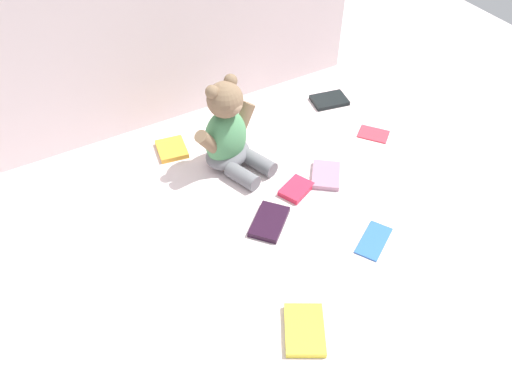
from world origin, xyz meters
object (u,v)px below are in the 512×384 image
(book_case_7, at_px, (329,100))
(book_case_4, at_px, (296,189))
(book_case_1, at_px, (374,240))
(book_case_2, at_px, (269,222))
(book_case_0, at_px, (374,134))
(book_case_3, at_px, (172,149))
(book_case_5, at_px, (305,330))
(book_case_6, at_px, (326,175))
(teddy_bear, at_px, (228,135))

(book_case_7, bearing_deg, book_case_4, 144.17)
(book_case_1, distance_m, book_case_2, 0.30)
(book_case_0, xyz_separation_m, book_case_3, (-0.64, 0.26, 0.00))
(book_case_3, bearing_deg, book_case_4, -45.17)
(book_case_1, xyz_separation_m, book_case_5, (-0.32, -0.14, 0.00))
(book_case_0, relative_size, book_case_7, 0.79)
(book_case_6, xyz_separation_m, book_case_7, (0.25, 0.33, -0.00))
(book_case_0, height_order, book_case_6, book_case_6)
(teddy_bear, bearing_deg, book_case_7, -5.66)
(book_case_3, height_order, book_case_5, book_case_5)
(book_case_4, relative_size, book_case_5, 0.72)
(book_case_5, bearing_deg, book_case_0, -110.53)
(book_case_3, bearing_deg, teddy_bear, -36.30)
(book_case_0, xyz_separation_m, book_case_7, (-0.02, 0.23, 0.00))
(book_case_4, height_order, book_case_7, book_case_4)
(book_case_5, bearing_deg, book_case_3, -59.28)
(book_case_0, relative_size, book_case_3, 0.92)
(book_case_2, height_order, book_case_7, book_case_2)
(book_case_1, xyz_separation_m, book_case_3, (-0.34, 0.64, 0.00))
(teddy_bear, xyz_separation_m, book_case_2, (-0.02, -0.29, -0.10))
(book_case_3, xyz_separation_m, book_case_4, (0.25, -0.36, 0.00))
(teddy_bear, relative_size, book_case_1, 2.27)
(book_case_2, xyz_separation_m, book_case_5, (-0.10, -0.34, 0.00))
(book_case_0, xyz_separation_m, book_case_1, (-0.30, -0.38, 0.00))
(teddy_bear, distance_m, book_case_0, 0.52)
(book_case_6, bearing_deg, book_case_4, 41.39)
(book_case_2, relative_size, book_case_3, 1.25)
(teddy_bear, distance_m, book_case_1, 0.54)
(book_case_1, relative_size, book_case_7, 1.06)
(teddy_bear, xyz_separation_m, book_case_5, (-0.13, -0.63, -0.10))
(book_case_2, relative_size, book_case_5, 0.99)
(book_case_1, relative_size, book_case_4, 1.35)
(book_case_0, relative_size, book_case_4, 1.01)
(book_case_3, relative_size, book_case_4, 1.10)
(book_case_3, bearing_deg, book_case_7, 7.28)
(book_case_5, xyz_separation_m, book_case_7, (0.60, 0.75, -0.00))
(book_case_0, bearing_deg, book_case_6, 161.17)
(book_case_0, bearing_deg, book_case_7, 56.34)
(book_case_1, relative_size, book_case_5, 0.97)
(teddy_bear, xyz_separation_m, book_case_1, (0.20, -0.49, -0.11))
(teddy_bear, distance_m, book_case_6, 0.33)
(book_case_4, bearing_deg, book_case_2, 94.05)
(teddy_bear, relative_size, book_case_6, 2.47)
(book_case_3, xyz_separation_m, book_case_7, (0.62, -0.03, -0.00))
(book_case_0, height_order, book_case_2, book_case_2)
(book_case_1, relative_size, book_case_3, 1.23)
(book_case_2, height_order, book_case_5, same)
(book_case_6, distance_m, book_case_7, 0.41)
(teddy_bear, bearing_deg, book_case_2, -113.96)
(book_case_2, distance_m, book_case_4, 0.16)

